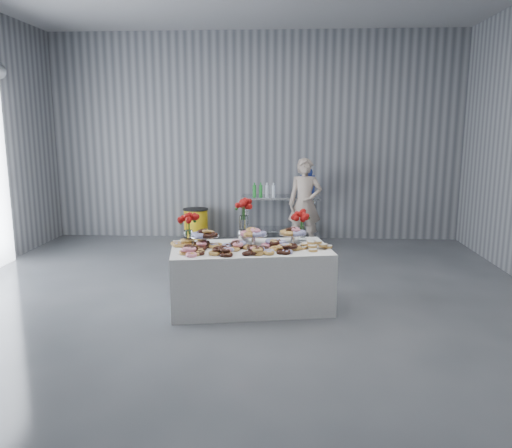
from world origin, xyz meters
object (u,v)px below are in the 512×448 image
Objects in this scene: person at (305,204)px; trash_barrel at (196,225)px; water_jug at (307,183)px; prep_table at (281,210)px; display_table at (251,277)px.

person is 2.59× the size of trash_barrel.
water_jug is 0.87× the size of trash_barrel.
person is at bearing -13.15° from trash_barrel.
person reaches higher than trash_barrel.
prep_table is at bearing 133.17° from person.
water_jug is at bearing 76.92° from display_table.
person is at bearing -47.83° from prep_table.
water_jug is 2.31m from trash_barrel.
water_jug is at bearing -0.00° from prep_table.
prep_table is at bearing 0.00° from trash_barrel.
display_table is 1.15× the size of person.
display_table is 3.43× the size of water_jug.
prep_table is (0.34, 3.60, 0.24)m from display_table.
prep_table is 2.35× the size of trash_barrel.
water_jug is (0.50, -0.00, 0.53)m from prep_table.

